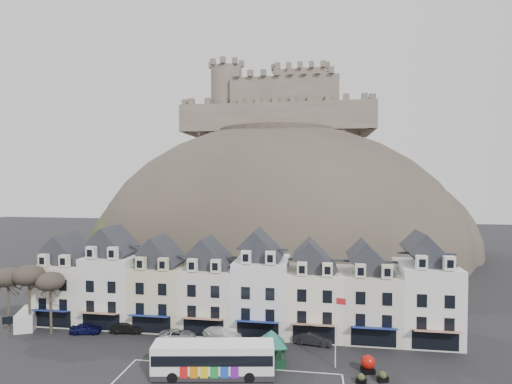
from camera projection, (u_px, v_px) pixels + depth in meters
townhouse_terrace at (238, 288)px, 52.60m from camera, size 54.40×9.35×11.80m
castle_hill at (281, 253)px, 104.98m from camera, size 100.00×76.00×68.00m
castle at (281, 105)px, 110.66m from camera, size 50.20×22.20×22.00m
tree_left_far at (8, 278)px, 51.47m from camera, size 3.61×3.61×8.24m
tree_left_mid at (29, 276)px, 51.01m from camera, size 3.78×3.78×8.64m
tree_left_near at (50, 282)px, 50.59m from camera, size 3.43×3.43×7.84m
bus at (213, 358)px, 39.68m from camera, size 12.28×4.58×3.39m
bus_shelter at (272, 338)px, 42.12m from camera, size 5.64×5.64×3.71m
red_buoy at (368, 363)px, 40.50m from camera, size 1.43×1.43×1.77m
flagpole at (336, 327)px, 41.40m from camera, size 1.08×0.27×7.58m
white_van at (29, 318)px, 52.90m from camera, size 4.01×5.48×2.30m
planter_west at (361, 379)px, 38.28m from camera, size 1.09×0.81×0.98m
planter_east at (383, 377)px, 38.61m from camera, size 1.15×0.84×1.04m
car_navy at (86, 329)px, 50.61m from camera, size 4.07×2.25×1.31m
car_black at (127, 328)px, 50.85m from camera, size 4.18×1.87×1.33m
car_silver at (178, 335)px, 48.69m from camera, size 4.82×3.20×1.25m
car_white at (222, 332)px, 49.01m from camera, size 5.81×4.00×1.56m
car_maroon at (267, 343)px, 45.97m from camera, size 4.50×2.11×1.49m
car_charcoal at (313, 338)px, 47.37m from camera, size 4.82×2.24×1.53m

